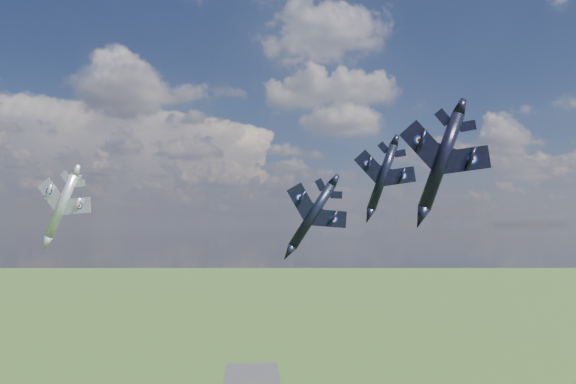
{
  "coord_description": "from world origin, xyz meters",
  "views": [
    {
      "loc": [
        -2.19,
        -67.54,
        76.76
      ],
      "look_at": [
        3.51,
        12.75,
        81.5
      ],
      "focal_mm": 35.0,
      "sensor_mm": 36.0,
      "label": 1
    }
  ],
  "objects_px": {
    "jet_lead_navy": "(312,216)",
    "jet_high_navy": "(382,177)",
    "jet_left_silver": "(62,206)",
    "jet_right_navy": "(441,161)"
  },
  "relations": [
    {
      "from": "jet_lead_navy",
      "to": "jet_left_silver",
      "type": "height_order",
      "value": "jet_left_silver"
    },
    {
      "from": "jet_lead_navy",
      "to": "jet_right_navy",
      "type": "bearing_deg",
      "value": -65.35
    },
    {
      "from": "jet_lead_navy",
      "to": "jet_high_navy",
      "type": "xyz_separation_m",
      "value": [
        12.97,
        9.2,
        6.62
      ]
    },
    {
      "from": "jet_lead_navy",
      "to": "jet_high_navy",
      "type": "height_order",
      "value": "jet_high_navy"
    },
    {
      "from": "jet_lead_navy",
      "to": "jet_high_navy",
      "type": "distance_m",
      "value": 17.22
    },
    {
      "from": "jet_left_silver",
      "to": "jet_lead_navy",
      "type": "bearing_deg",
      "value": 6.52
    },
    {
      "from": "jet_high_navy",
      "to": "jet_left_silver",
      "type": "height_order",
      "value": "jet_high_navy"
    },
    {
      "from": "jet_lead_navy",
      "to": "jet_left_silver",
      "type": "distance_m",
      "value": 38.98
    },
    {
      "from": "jet_lead_navy",
      "to": "jet_left_silver",
      "type": "bearing_deg",
      "value": 175.44
    },
    {
      "from": "jet_right_navy",
      "to": "jet_left_silver",
      "type": "height_order",
      "value": "jet_right_navy"
    }
  ]
}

